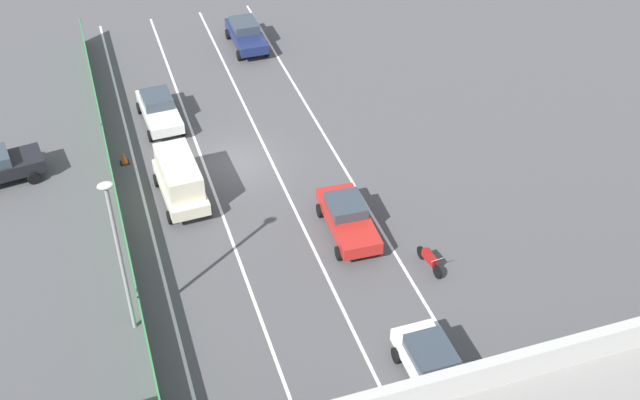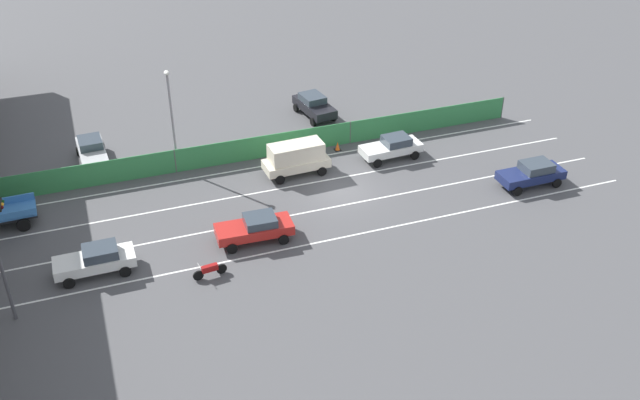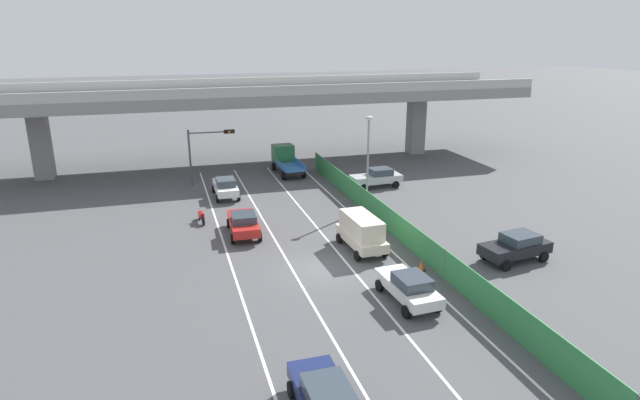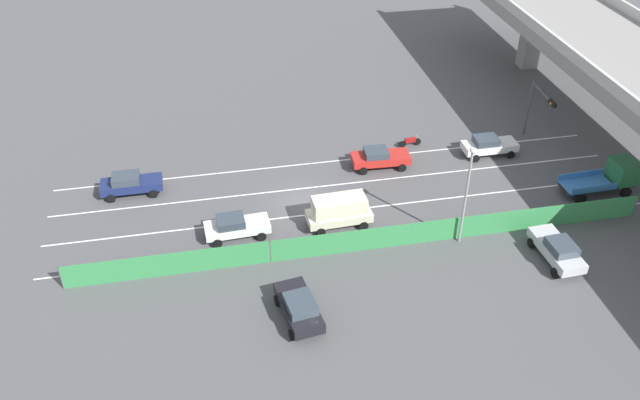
# 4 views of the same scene
# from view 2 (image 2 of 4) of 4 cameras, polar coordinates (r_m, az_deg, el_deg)

# --- Properties ---
(ground_plane) EXTENTS (300.00, 300.00, 0.00)m
(ground_plane) POSITION_cam_2_polar(r_m,az_deg,el_deg) (47.76, 1.74, 0.72)
(ground_plane) COLOR #4C4C4F
(lane_line_left_edge) EXTENTS (0.14, 42.75, 0.01)m
(lane_line_left_edge) POSITION_cam_2_polar(r_m,az_deg,el_deg) (42.82, -0.03, -3.34)
(lane_line_left_edge) COLOR silver
(lane_line_left_edge) RESTS_ON ground
(lane_line_mid_left) EXTENTS (0.14, 42.75, 0.01)m
(lane_line_mid_left) POSITION_cam_2_polar(r_m,az_deg,el_deg) (45.45, -1.46, -1.05)
(lane_line_mid_left) COLOR silver
(lane_line_mid_left) RESTS_ON ground
(lane_line_mid_right) EXTENTS (0.14, 42.75, 0.01)m
(lane_line_mid_right) POSITION_cam_2_polar(r_m,az_deg,el_deg) (48.16, -2.73, 0.98)
(lane_line_mid_right) COLOR silver
(lane_line_mid_right) RESTS_ON ground
(lane_line_right_edge) EXTENTS (0.14, 42.75, 0.01)m
(lane_line_right_edge) POSITION_cam_2_polar(r_m,az_deg,el_deg) (50.95, -3.87, 2.80)
(lane_line_right_edge) COLOR silver
(lane_line_right_edge) RESTS_ON ground
(green_fence) EXTENTS (0.10, 38.85, 1.72)m
(green_fence) POSITION_cam_2_polar(r_m,az_deg,el_deg) (51.58, -4.29, 4.25)
(green_fence) COLOR #338447
(green_fence) RESTS_ON ground
(car_sedan_red) EXTENTS (2.18, 4.61, 1.59)m
(car_sedan_red) POSITION_cam_2_polar(r_m,az_deg,el_deg) (42.71, -5.12, -2.18)
(car_sedan_red) COLOR red
(car_sedan_red) RESTS_ON ground
(car_hatchback_white) EXTENTS (1.95, 4.39, 1.63)m
(car_hatchback_white) POSITION_cam_2_polar(r_m,az_deg,el_deg) (41.80, -17.26, -4.51)
(car_hatchback_white) COLOR silver
(car_hatchback_white) RESTS_ON ground
(car_sedan_navy) EXTENTS (1.98, 4.47, 1.63)m
(car_sedan_navy) POSITION_cam_2_polar(r_m,az_deg,el_deg) (50.02, 16.40, 2.05)
(car_sedan_navy) COLOR navy
(car_sedan_navy) RESTS_ON ground
(car_sedan_white) EXTENTS (2.15, 4.46, 1.59)m
(car_sedan_white) POSITION_cam_2_polar(r_m,az_deg,el_deg) (51.61, 5.72, 4.21)
(car_sedan_white) COLOR white
(car_sedan_white) RESTS_ON ground
(car_van_cream) EXTENTS (2.20, 4.55, 2.26)m
(car_van_cream) POSITION_cam_2_polar(r_m,az_deg,el_deg) (49.16, -1.89, 3.40)
(car_van_cream) COLOR beige
(car_van_cream) RESTS_ON ground
(motorcycle) EXTENTS (0.60, 1.95, 0.93)m
(motorcycle) POSITION_cam_2_polar(r_m,az_deg,el_deg) (40.36, -8.69, -5.47)
(motorcycle) COLOR black
(motorcycle) RESTS_ON ground
(parked_sedan_dark) EXTENTS (4.53, 2.54, 1.68)m
(parked_sedan_dark) POSITION_cam_2_polar(r_m,az_deg,el_deg) (57.62, -0.48, 7.51)
(parked_sedan_dark) COLOR black
(parked_sedan_dark) RESTS_ON ground
(parked_wagon_silver) EXTENTS (4.59, 2.14, 1.68)m
(parked_wagon_silver) POSITION_cam_2_polar(r_m,az_deg,el_deg) (53.22, -17.56, 3.74)
(parked_wagon_silver) COLOR #B2B5B7
(parked_wagon_silver) RESTS_ON ground
(traffic_light) EXTENTS (4.13, 0.52, 5.03)m
(traffic_light) POSITION_cam_2_polar(r_m,az_deg,el_deg) (39.78, -23.82, -3.18)
(traffic_light) COLOR #47474C
(traffic_light) RESTS_ON ground
(street_lamp) EXTENTS (0.60, 0.36, 7.27)m
(street_lamp) POSITION_cam_2_polar(r_m,az_deg,el_deg) (49.24, -11.66, 6.85)
(street_lamp) COLOR gray
(street_lamp) RESTS_ON ground
(traffic_cone) EXTENTS (0.47, 0.47, 0.65)m
(traffic_cone) POSITION_cam_2_polar(r_m,az_deg,el_deg) (52.65, 1.39, 4.26)
(traffic_cone) COLOR orange
(traffic_cone) RESTS_ON ground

